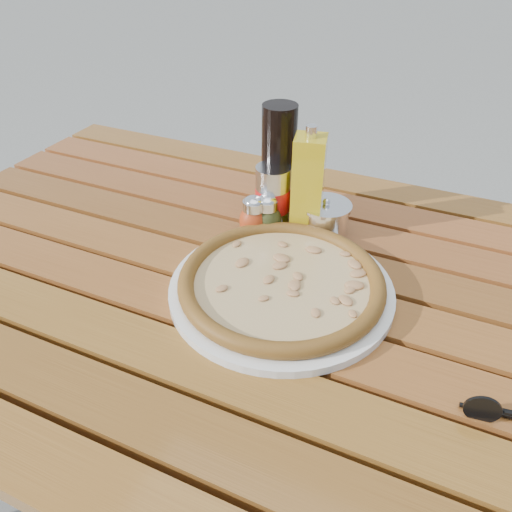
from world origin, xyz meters
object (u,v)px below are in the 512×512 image
at_px(oregano_shaker, 267,216).
at_px(soda_can, 273,197).
at_px(plate, 281,289).
at_px(pizza, 281,281).
at_px(olive_oil_cruet, 308,186).
at_px(dark_bottle, 279,162).
at_px(pepper_shaker, 254,217).
at_px(table, 251,310).
at_px(parmesan_tin, 325,217).
at_px(sunglasses, 510,416).

bearing_deg(oregano_shaker, soda_can, 96.82).
xyz_separation_m(plate, pizza, (0.00, 0.00, 0.02)).
distance_m(soda_can, olive_oil_cruet, 0.08).
xyz_separation_m(dark_bottle, olive_oil_cruet, (0.08, -0.05, -0.01)).
height_order(pepper_shaker, soda_can, soda_can).
bearing_deg(table, soda_can, 101.24).
relative_size(plate, pizza, 1.02).
bearing_deg(pepper_shaker, soda_can, 72.49).
bearing_deg(dark_bottle, pizza, -66.16).
bearing_deg(soda_can, parmesan_tin, 8.15).
height_order(pizza, oregano_shaker, oregano_shaker).
relative_size(pepper_shaker, oregano_shaker, 1.00).
bearing_deg(pizza, plate, 180.00).
height_order(pizza, sunglasses, sunglasses).
relative_size(plate, oregano_shaker, 4.39).
bearing_deg(pizza, sunglasses, -18.80).
relative_size(soda_can, sunglasses, 1.09).
height_order(dark_bottle, soda_can, dark_bottle).
relative_size(table, dark_bottle, 6.36).
bearing_deg(pizza, table, 164.86).
relative_size(oregano_shaker, dark_bottle, 0.37).
distance_m(soda_can, sunglasses, 0.54).
height_order(pepper_shaker, oregano_shaker, same).
bearing_deg(soda_can, olive_oil_cruet, -0.78).
bearing_deg(olive_oil_cruet, pizza, -81.82).
relative_size(soda_can, olive_oil_cruet, 0.57).
distance_m(pizza, dark_bottle, 0.27).
height_order(plate, sunglasses, sunglasses).
bearing_deg(parmesan_tin, table, -109.81).
relative_size(pizza, dark_bottle, 1.61).
bearing_deg(dark_bottle, sunglasses, -38.13).
bearing_deg(pepper_shaker, sunglasses, -29.17).
xyz_separation_m(olive_oil_cruet, parmesan_tin, (0.03, 0.02, -0.07)).
bearing_deg(parmesan_tin, sunglasses, -43.50).
distance_m(pepper_shaker, parmesan_tin, 0.14).
distance_m(pizza, parmesan_tin, 0.20).
distance_m(plate, soda_can, 0.22).
height_order(pepper_shaker, sunglasses, pepper_shaker).
height_order(pepper_shaker, parmesan_tin, pepper_shaker).
xyz_separation_m(soda_can, olive_oil_cruet, (0.07, -0.00, 0.04)).
relative_size(pepper_shaker, olive_oil_cruet, 0.39).
height_order(table, soda_can, soda_can).
distance_m(pizza, oregano_shaker, 0.18).
xyz_separation_m(pepper_shaker, oregano_shaker, (0.02, 0.01, 0.00)).
relative_size(pizza, pepper_shaker, 4.31).
bearing_deg(soda_can, pizza, -63.20).
bearing_deg(oregano_shaker, sunglasses, -31.69).
bearing_deg(dark_bottle, olive_oil_cruet, -31.15).
relative_size(parmesan_tin, sunglasses, 0.96).
xyz_separation_m(pizza, parmesan_tin, (0.01, 0.20, 0.01)).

